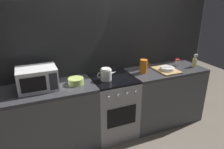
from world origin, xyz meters
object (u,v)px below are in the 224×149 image
Objects in this scene: microwave at (37,79)px; dish_pile at (167,69)px; mixing_bowl at (76,81)px; kettle at (106,74)px; pitcher at (144,66)px; spray_bottle at (194,62)px; spice_jar at (177,62)px; stove_unit at (113,106)px.

microwave reaches higher than dish_pile.
microwave reaches higher than mixing_bowl.
kettle is 0.61m from pitcher.
spray_bottle reaches higher than mixing_bowl.
kettle is 2.71× the size of spice_jar.
kettle reaches higher than mixing_bowl.
mixing_bowl is at bearing -179.06° from stove_unit.
kettle is 0.71× the size of dish_pile.
spray_bottle is at bearing -1.98° from mixing_bowl.
mixing_bowl is at bearing 177.70° from dish_pile.
spice_jar is at bearing 6.03° from pitcher.
stove_unit is 1.28m from spice_jar.
dish_pile is (0.86, -0.06, 0.47)m from stove_unit.
microwave is 2.30× the size of pitcher.
spray_bottle reaches higher than stove_unit.
stove_unit is at bearing 175.72° from dish_pile.
dish_pile is (1.84, -0.10, -0.11)m from microwave.
stove_unit is 0.72m from mixing_bowl.
kettle reaches higher than spice_jar.
pitcher reaches higher than stove_unit.
microwave is at bearing 177.45° from spray_bottle.
mixing_bowl reaches higher than dish_pile.
spray_bottle is (0.21, -0.16, 0.03)m from spice_jar.
pitcher is at bearing 1.11° from stove_unit.
microwave is (-0.98, 0.03, 0.59)m from stove_unit.
microwave reaches higher than spice_jar.
kettle is at bearing 178.50° from spray_bottle.
kettle is at bearing -175.80° from pitcher.
kettle is 1.50m from spray_bottle.
spice_jar is at bearing 3.97° from stove_unit.
mixing_bowl is 1.70m from spice_jar.
dish_pile is at bearing -155.24° from spice_jar.
dish_pile is (0.37, -0.07, -0.08)m from pitcher.
mixing_bowl reaches higher than stove_unit.
pitcher is at bearing 174.61° from spray_bottle.
kettle reaches higher than stove_unit.
dish_pile is (0.97, -0.03, -0.06)m from kettle.
pitcher is 0.69m from spice_jar.
spice_jar is 0.52× the size of spray_bottle.
pitcher is 0.50× the size of dish_pile.
mixing_bowl is 1.00× the size of pitcher.
stove_unit is at bearing 0.94° from mixing_bowl.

